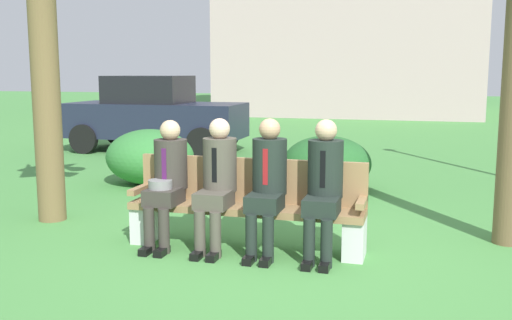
{
  "coord_description": "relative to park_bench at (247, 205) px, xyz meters",
  "views": [
    {
      "loc": [
        1.32,
        -5.36,
        1.78
      ],
      "look_at": [
        -0.33,
        0.56,
        0.85
      ],
      "focal_mm": 41.34,
      "sensor_mm": 36.0,
      "label": 1
    }
  ],
  "objects": [
    {
      "name": "shrub_near_bench",
      "position": [
        0.34,
        3.09,
        -0.02
      ],
      "size": [
        1.32,
        1.21,
        0.83
      ],
      "primitive_type": "ellipsoid",
      "color": "#255F29",
      "rests_on": "ground"
    },
    {
      "name": "shrub_mid_lawn",
      "position": [
        -2.44,
        2.85,
        -0.0
      ],
      "size": [
        1.4,
        1.28,
        0.87
      ],
      "primitive_type": "ellipsoid",
      "color": "#347C38",
      "rests_on": "ground"
    },
    {
      "name": "park_bench",
      "position": [
        0.0,
        0.0,
        0.0
      ],
      "size": [
        2.39,
        0.44,
        0.9
      ],
      "color": "#99754C",
      "rests_on": "ground"
    },
    {
      "name": "seated_man_centerright",
      "position": [
        0.25,
        -0.13,
        0.3
      ],
      "size": [
        0.34,
        0.72,
        1.32
      ],
      "color": "#1E2823",
      "rests_on": "ground"
    },
    {
      "name": "seated_man_leftmost",
      "position": [
        -0.81,
        -0.14,
        0.28
      ],
      "size": [
        0.34,
        0.72,
        1.29
      ],
      "color": "#38332D",
      "rests_on": "ground"
    },
    {
      "name": "seated_man_centerleft",
      "position": [
        -0.27,
        -0.13,
        0.3
      ],
      "size": [
        0.34,
        0.72,
        1.31
      ],
      "color": "#4C473D",
      "rests_on": "ground"
    },
    {
      "name": "seated_man_rightmost",
      "position": [
        0.8,
        -0.13,
        0.3
      ],
      "size": [
        0.34,
        0.72,
        1.33
      ],
      "color": "#1E2823",
      "rests_on": "ground"
    },
    {
      "name": "ground_plane",
      "position": [
        0.33,
        -0.23,
        -0.44
      ],
      "size": [
        80.0,
        80.0,
        0.0
      ],
      "primitive_type": "plane",
      "color": "#488B42"
    },
    {
      "name": "parked_car_near",
      "position": [
        -4.06,
        6.45,
        0.4
      ],
      "size": [
        3.92,
        1.73,
        1.68
      ],
      "color": "#1E2338",
      "rests_on": "ground"
    }
  ]
}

